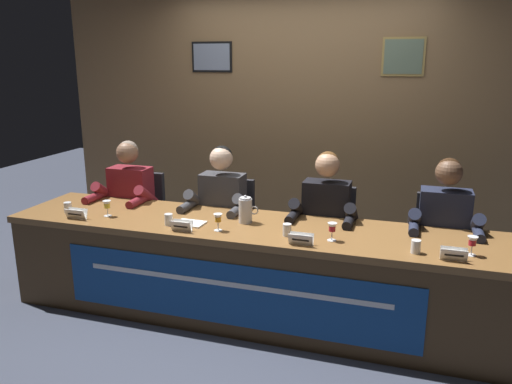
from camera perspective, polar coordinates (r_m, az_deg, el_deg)
The scene contains 25 objects.
ground_plane at distance 3.98m, azimuth 0.00°, elevation -13.67°, with size 12.00×12.00×0.00m, color #383D4C.
wall_back_panelled at distance 4.97m, azimuth 5.25°, elevation 7.86°, with size 4.99×0.14×2.60m.
conference_table at distance 3.66m, azimuth -0.57°, elevation -7.58°, with size 3.79×0.78×0.72m.
chair_far_left at distance 4.80m, azimuth -12.97°, elevation -3.43°, with size 0.44×0.44×0.89m.
panelist_far_left at distance 4.56m, azimuth -14.43°, elevation -0.87°, with size 0.51×0.48×1.21m.
nameplate_far_left at distance 4.06m, azimuth -19.66°, elevation -2.32°, with size 0.17×0.06×0.08m.
juice_glass_far_left at distance 4.04m, azimuth -16.49°, elevation -1.47°, with size 0.06×0.06×0.12m.
water_cup_far_left at distance 4.24m, azimuth -20.49°, elevation -1.72°, with size 0.06×0.06×0.08m.
chair_center_left at distance 4.43m, azimuth -3.15°, elevation -4.59°, with size 0.44×0.44×0.89m.
panelist_center_left at distance 4.17m, azimuth -4.17°, elevation -1.88°, with size 0.51×0.48×1.21m.
nameplate_center_left at distance 3.58m, azimuth -8.40°, elevation -3.81°, with size 0.15×0.06×0.08m.
juice_glass_center_left at distance 3.55m, azimuth -4.32°, elevation -3.06°, with size 0.06×0.06×0.12m.
water_cup_center_left at distance 3.73m, azimuth -9.84°, elevation -3.15°, with size 0.06×0.06×0.08m.
chair_center_right at distance 4.22m, azimuth 8.07°, elevation -5.74°, with size 0.44×0.44×0.89m.
panelist_center_right at distance 3.94m, azimuth 7.72°, elevation -2.96°, with size 0.51×0.48×1.21m.
nameplate_center_right at distance 3.30m, azimuth 5.11°, elevation -5.33°, with size 0.16×0.06×0.08m.
juice_glass_center_right at distance 3.39m, azimuth 8.60°, elevation -4.09°, with size 0.06×0.06×0.12m.
water_cup_center_right at distance 3.47m, azimuth 3.53°, elevation -4.36°, with size 0.06×0.06×0.08m.
chair_far_right at distance 4.18m, azimuth 20.02°, elevation -6.72°, with size 0.44×0.44×0.89m.
panelist_far_right at distance 3.90m, azimuth 20.47°, elevation -3.99°, with size 0.51×0.48×1.21m.
nameplate_far_right at distance 3.27m, azimuth 21.46°, elevation -6.58°, with size 0.15×0.06×0.08m.
juice_glass_far_right at distance 3.38m, azimuth 23.26°, elevation -5.25°, with size 0.06×0.06×0.12m.
water_cup_far_right at distance 3.31m, azimuth 17.61°, elevation -5.98°, with size 0.06×0.06×0.08m.
water_pitcher_central at distance 3.72m, azimuth -1.19°, elevation -2.06°, with size 0.15×0.10×0.21m.
document_stack_center_left at distance 3.74m, azimuth -7.46°, elevation -3.52°, with size 0.22×0.16×0.01m.
Camera 1 is at (1.06, -3.33, 1.89)m, focal length 35.39 mm.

